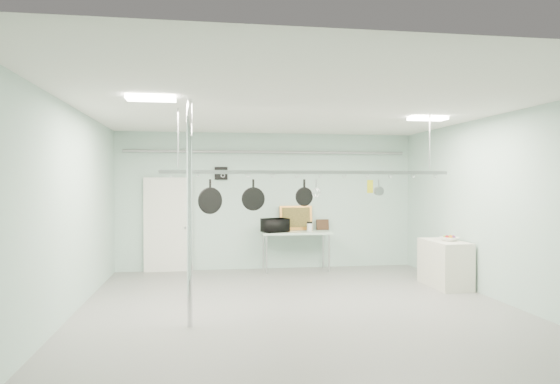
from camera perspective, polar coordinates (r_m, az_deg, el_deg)
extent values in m
plane|color=gray|center=(8.10, 2.33, -13.44)|extent=(8.00, 8.00, 0.00)
cube|color=silver|center=(7.93, 2.34, 9.49)|extent=(7.00, 8.00, 0.02)
cube|color=#A4C5BB|center=(11.79, -1.40, -1.03)|extent=(7.00, 0.02, 3.20)
cube|color=#A4C5BB|center=(9.19, 24.23, -1.70)|extent=(0.02, 8.00, 3.20)
cube|color=silver|center=(11.70, -12.63, -3.77)|extent=(1.10, 0.10, 2.20)
cube|color=black|center=(11.68, -6.75, 2.13)|extent=(0.30, 0.04, 0.30)
cylinder|color=gray|center=(11.72, -1.35, 4.58)|extent=(6.60, 0.07, 0.07)
cylinder|color=silver|center=(7.11, -10.29, -2.40)|extent=(0.08, 0.08, 3.20)
cube|color=#A4C1AB|center=(11.55, 1.81, -4.66)|extent=(1.60, 0.70, 0.05)
cylinder|color=#B7B7BC|center=(11.22, -1.57, -7.14)|extent=(0.04, 0.04, 0.86)
cylinder|color=#B7B7BC|center=(11.77, -1.91, -6.76)|extent=(0.04, 0.04, 0.86)
cylinder|color=#B7B7BC|center=(11.48, 5.63, -6.95)|extent=(0.04, 0.04, 0.86)
cylinder|color=#B7B7BC|center=(12.02, 4.96, -6.59)|extent=(0.04, 0.04, 0.86)
cube|color=beige|center=(10.34, 18.32, -7.78)|extent=(0.60, 1.20, 0.90)
cube|color=#B7B7BC|center=(8.18, 3.31, 2.26)|extent=(4.80, 0.06, 0.06)
cylinder|color=#B7B7BC|center=(8.03, -11.57, 5.84)|extent=(0.02, 0.02, 0.94)
cylinder|color=#B7B7BC|center=(8.88, 16.74, 5.35)|extent=(0.02, 0.02, 0.94)
cube|color=white|center=(7.02, -14.52, 10.31)|extent=(0.65, 0.30, 0.05)
cube|color=white|center=(9.24, 16.51, 8.05)|extent=(0.65, 0.30, 0.05)
imported|color=black|center=(11.36, -0.55, -3.83)|extent=(0.67, 0.57, 0.31)
cylinder|color=silver|center=(11.64, 3.40, -4.04)|extent=(0.16, 0.16, 0.18)
cube|color=orange|center=(11.83, 1.84, -2.99)|extent=(0.78, 0.16, 0.58)
cube|color=#382113|center=(11.97, 4.89, -3.74)|extent=(0.30, 0.08, 0.25)
imported|color=white|center=(10.25, 18.80, -5.10)|extent=(0.42, 0.42, 0.08)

